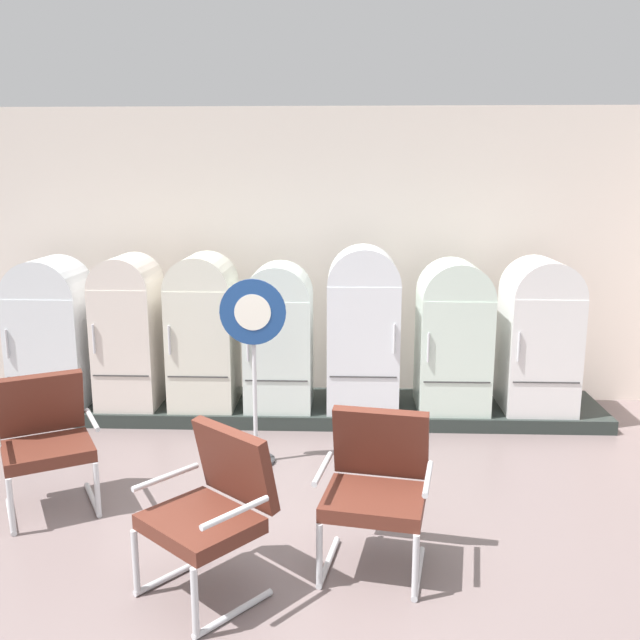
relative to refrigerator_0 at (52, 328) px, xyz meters
The scene contains 14 objects.
ground 3.87m from the refrigerator_0, 50.56° to the right, with size 12.00×10.00×0.05m, color slate.
back_wall 2.59m from the refrigerator_0, 17.61° to the left, with size 11.76×0.12×3.08m.
display_plinth 2.53m from the refrigerator_0, ahead, with size 6.19×0.95×0.14m, color #29312D.
refrigerator_0 is the anchor object (origin of this frame).
refrigerator_1 0.77m from the refrigerator_0, ahead, with size 0.58×0.68×1.50m.
refrigerator_2 1.51m from the refrigerator_0, ahead, with size 0.63×0.69×1.52m.
refrigerator_3 2.26m from the refrigerator_0, ahead, with size 0.65×0.63×1.43m.
refrigerator_4 3.09m from the refrigerator_0, ahead, with size 0.69×0.62×1.60m.
refrigerator_5 3.97m from the refrigerator_0, ahead, with size 0.68×0.70×1.47m.
refrigerator_6 4.80m from the refrigerator_0, ahead, with size 0.67×0.72×1.49m.
armchair_left 2.07m from the refrigerator_0, 68.99° to the right, with size 0.84×0.85×0.98m.
armchair_right 4.07m from the refrigerator_0, 39.73° to the right, with size 0.75×0.73×0.98m.
armchair_center 3.65m from the refrigerator_0, 53.54° to the right, with size 0.87×0.87×0.98m.
sign_stand 2.42m from the refrigerator_0, 26.87° to the right, with size 0.54×0.32×1.59m.
Camera 1 is at (0.53, -3.68, 2.44)m, focal length 38.86 mm.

